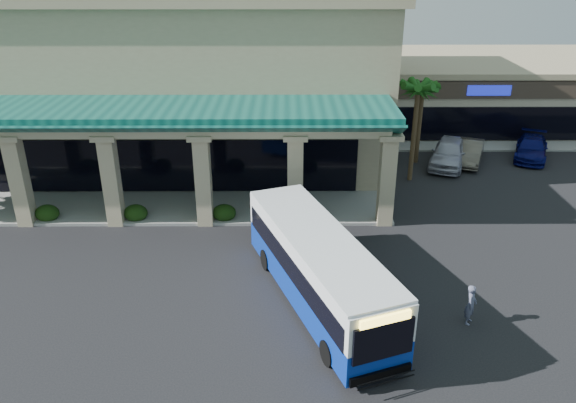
{
  "coord_description": "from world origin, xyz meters",
  "views": [
    {
      "loc": [
        1.04,
        -20.22,
        12.83
      ],
      "look_at": [
        1.14,
        3.04,
        2.2
      ],
      "focal_mm": 35.0,
      "sensor_mm": 36.0,
      "label": 1
    }
  ],
  "objects_px": {
    "car_red": "(531,148)",
    "pedestrian": "(471,305)",
    "car_white": "(470,152)",
    "transit_bus": "(318,270)",
    "car_silver": "(449,153)"
  },
  "relations": [
    {
      "from": "pedestrian",
      "to": "car_white",
      "type": "height_order",
      "value": "pedestrian"
    },
    {
      "from": "pedestrian",
      "to": "car_red",
      "type": "relative_size",
      "value": 0.34
    },
    {
      "from": "transit_bus",
      "to": "car_white",
      "type": "bearing_deg",
      "value": 35.54
    },
    {
      "from": "transit_bus",
      "to": "car_red",
      "type": "height_order",
      "value": "transit_bus"
    },
    {
      "from": "car_silver",
      "to": "car_red",
      "type": "relative_size",
      "value": 1.06
    },
    {
      "from": "pedestrian",
      "to": "car_white",
      "type": "relative_size",
      "value": 0.37
    },
    {
      "from": "car_silver",
      "to": "car_red",
      "type": "bearing_deg",
      "value": 34.94
    },
    {
      "from": "pedestrian",
      "to": "car_red",
      "type": "bearing_deg",
      "value": -0.69
    },
    {
      "from": "transit_bus",
      "to": "pedestrian",
      "type": "distance_m",
      "value": 5.77
    },
    {
      "from": "car_white",
      "to": "car_red",
      "type": "xyz_separation_m",
      "value": [
        4.32,
        0.83,
        -0.02
      ]
    },
    {
      "from": "car_red",
      "to": "pedestrian",
      "type": "bearing_deg",
      "value": -93.68
    },
    {
      "from": "car_white",
      "to": "car_red",
      "type": "distance_m",
      "value": 4.4
    },
    {
      "from": "transit_bus",
      "to": "pedestrian",
      "type": "relative_size",
      "value": 6.59
    },
    {
      "from": "pedestrian",
      "to": "car_white",
      "type": "bearing_deg",
      "value": 10.49
    },
    {
      "from": "transit_bus",
      "to": "pedestrian",
      "type": "height_order",
      "value": "transit_bus"
    }
  ]
}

